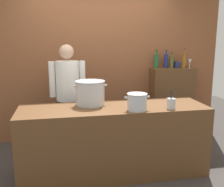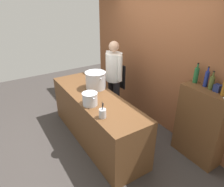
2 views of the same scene
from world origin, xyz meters
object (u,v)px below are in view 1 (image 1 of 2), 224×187
chef (68,92)px  wine_bottle_green (156,61)px  stockpot_large (90,93)px  utensil_crock (171,103)px  wine_bottle_amber (184,61)px  wine_glass_short (190,62)px  wine_bottle_olive (172,62)px  stockpot_small (137,102)px  wine_bottle_cobalt (166,61)px  spice_tin_navy (177,65)px

chef → wine_bottle_green: 1.69m
stockpot_large → utensil_crock: (0.94, -0.40, -0.09)m
wine_bottle_amber → wine_glass_short: size_ratio=2.10×
wine_bottle_green → wine_glass_short: (0.58, -0.12, -0.01)m
utensil_crock → wine_bottle_olive: bearing=66.7°
wine_bottle_olive → stockpot_small: bearing=-126.2°
wine_bottle_green → wine_bottle_olive: wine_bottle_green is taller
chef → wine_glass_short: chef is taller
chef → wine_bottle_cobalt: (1.74, 0.50, 0.39)m
stockpot_small → spice_tin_navy: (1.16, 1.45, 0.28)m
chef → wine_bottle_amber: 2.14m
wine_bottle_amber → spice_tin_navy: bearing=158.6°
chef → utensil_crock: size_ratio=6.56×
stockpot_large → utensil_crock: stockpot_large is taller
stockpot_large → wine_glass_short: wine_glass_short is taller
utensil_crock → spice_tin_navy: size_ratio=2.43×
wine_bottle_olive → spice_tin_navy: size_ratio=2.66×
stockpot_large → spice_tin_navy: spice_tin_navy is taller
wine_bottle_amber → spice_tin_navy: size_ratio=3.23×
stockpot_small → wine_bottle_green: (0.78, 1.46, 0.35)m
chef → spice_tin_navy: size_ratio=15.96×
utensil_crock → wine_bottle_amber: bearing=59.3°
stockpot_large → chef: bearing=115.0°
utensil_crock → wine_bottle_cobalt: wine_bottle_cobalt is taller
stockpot_large → wine_bottle_amber: (1.79, 1.03, 0.30)m
wine_bottle_olive → wine_bottle_green: bearing=176.4°
chef → stockpot_large: size_ratio=3.77×
wine_bottle_olive → spice_tin_navy: 0.11m
utensil_crock → stockpot_small: bearing=177.4°
wine_bottle_green → wine_bottle_cobalt: size_ratio=1.02×
stockpot_large → wine_glass_short: size_ratio=2.75×
chef → wine_bottle_green: bearing=-162.7°
wine_bottle_amber → wine_bottle_green: bearing=173.5°
stockpot_large → spice_tin_navy: 2.00m
chef → wine_bottle_cobalt: chef is taller
wine_bottle_green → wine_glass_short: 0.59m
chef → stockpot_small: bearing=128.8°
wine_bottle_amber → wine_glass_short: wine_bottle_amber is taller
utensil_crock → spice_tin_navy: (0.73, 1.47, 0.31)m
wine_bottle_cobalt → wine_glass_short: (0.40, -0.12, -0.01)m
wine_bottle_olive → wine_glass_short: (0.29, -0.10, 0.01)m
stockpot_small → wine_bottle_amber: (1.27, 1.40, 0.35)m
chef → spice_tin_navy: bearing=-166.3°
chef → utensil_crock: 1.56m
wine_bottle_cobalt → spice_tin_navy: size_ratio=3.00×
wine_bottle_olive → spice_tin_navy: wine_bottle_olive is taller
wine_bottle_amber → wine_bottle_green: 0.50m
chef → wine_bottle_amber: chef is taller
utensil_crock → wine_glass_short: 1.69m
chef → wine_bottle_olive: size_ratio=5.99×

